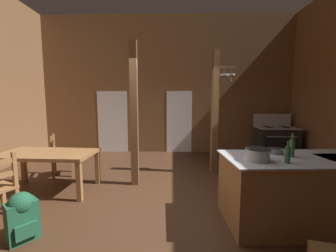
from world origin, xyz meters
The scene contains 15 objects.
ground_plane centered at (0.00, 0.00, -0.05)m, with size 9.02×7.91×0.10m, color #422819.
wall_back centered at (0.00, 3.63, 2.25)m, with size 9.02×0.14×4.50m, color brown.
glazed_door_back_left centered at (-1.85, 3.55, 1.02)m, with size 1.00×0.01×2.05m, color white.
glazed_panel_back_right centered at (0.41, 3.55, 1.02)m, with size 0.84×0.01×2.05m, color white.
kitchen_island centered at (1.98, -0.62, 0.46)m, with size 2.20×1.06×0.93m.
stove_range centered at (3.34, 2.91, 0.48)m, with size 1.19×0.88×1.32m.
support_post_with_pot_rack centered at (1.19, 1.45, 1.51)m, with size 0.53×0.24×2.85m.
support_post_center centered at (-0.58, 0.71, 1.43)m, with size 0.14×0.14×2.85m.
dining_table centered at (-2.16, 0.36, 0.65)m, with size 1.73×0.96×0.74m.
ladderback_chair_near_window centered at (-2.36, 1.17, 0.45)m, with size 0.58×0.58×0.95m.
backpack centered at (-1.62, -1.06, 0.31)m, with size 0.39×0.39×0.60m.
stockpot_on_counter centered at (1.26, -0.79, 1.01)m, with size 0.37×0.30×0.16m.
mixing_bowl_on_counter centered at (1.67, -0.42, 0.97)m, with size 0.21×0.21×0.07m.
bottle_tall_on_counter centered at (1.79, -0.61, 1.06)m, with size 0.06×0.06×0.32m.
bottle_short_on_counter centered at (1.58, -0.89, 1.04)m, with size 0.06×0.06×0.27m.
Camera 1 is at (0.18, -3.36, 1.65)m, focal length 22.01 mm.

